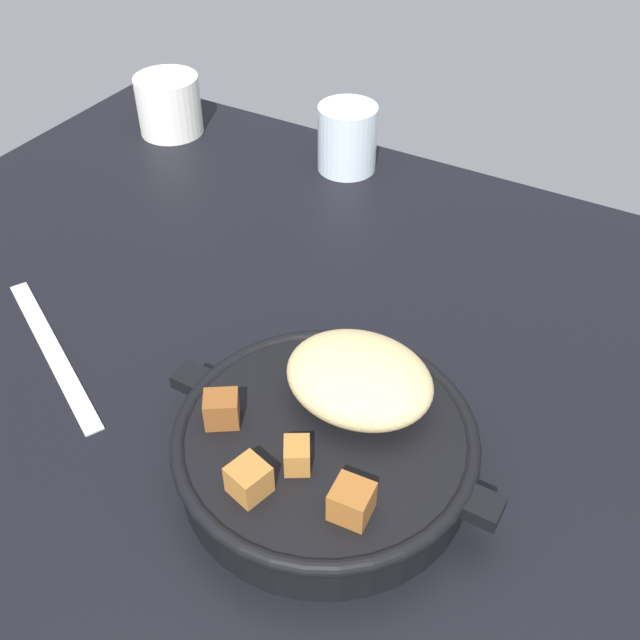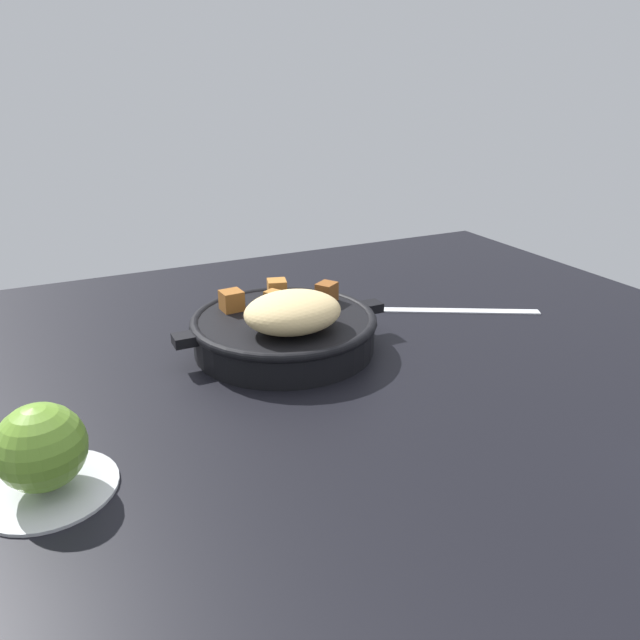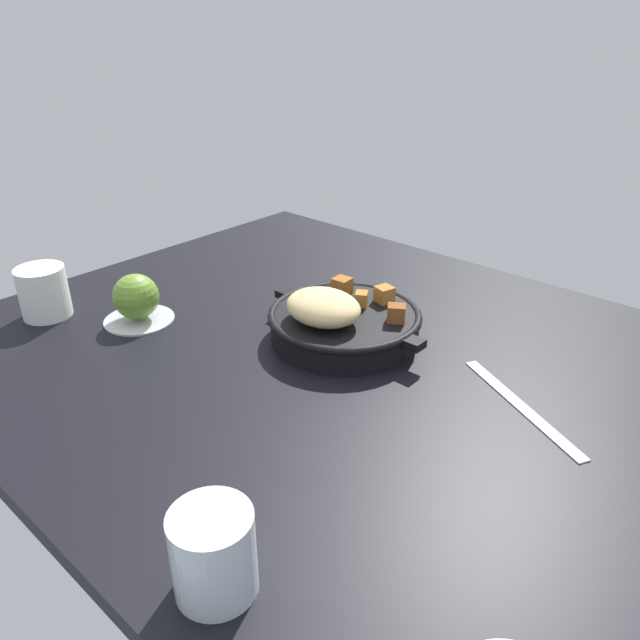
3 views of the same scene
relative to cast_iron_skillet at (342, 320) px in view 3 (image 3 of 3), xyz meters
The scene contains 7 objects.
ground_plane 6.78cm from the cast_iron_skillet, 135.41° to the left, with size 111.95×88.37×2.40cm, color black.
cast_iron_skillet is the anchor object (origin of this frame).
saucer_plate 32.60cm from the cast_iron_skillet, 31.01° to the left, with size 10.96×10.96×0.60cm, color #B7BABF.
red_apple 32.49cm from the cast_iron_skillet, 31.01° to the left, with size 7.14×7.14×7.14cm, color olive.
butter_knife 27.97cm from the cast_iron_skillet, behind, with size 22.48×1.60×0.36cm, color silver.
white_creamer_pitcher 47.67cm from the cast_iron_skillet, 32.26° to the left, with size 7.54×7.54×8.18cm, color white.
water_glass_short 45.58cm from the cast_iron_skillet, 116.49° to the left, with size 7.14×7.14×8.02cm, color silver.
Camera 3 is at (-47.10, 58.07, 43.83)cm, focal length 34.20 mm.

